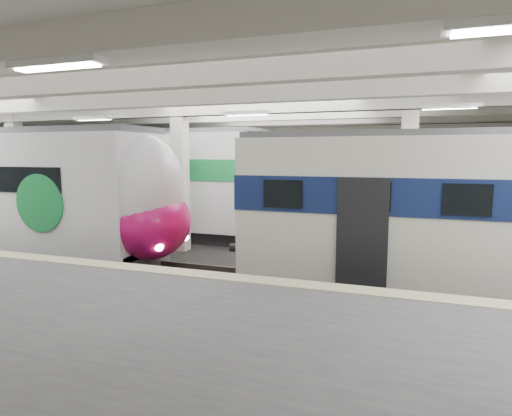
% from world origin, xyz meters
% --- Properties ---
extents(station_hall, '(36.00, 24.00, 5.75)m').
position_xyz_m(station_hall, '(0.00, -1.74, 3.24)').
color(station_hall, black).
rests_on(station_hall, ground).
extents(modern_emu, '(13.81, 2.85, 4.45)m').
position_xyz_m(modern_emu, '(-7.53, -0.00, 2.19)').
color(modern_emu, silver).
rests_on(modern_emu, ground).
extents(older_rer, '(12.56, 2.77, 4.18)m').
position_xyz_m(older_rer, '(7.11, 0.00, 2.19)').
color(older_rer, silver).
rests_on(older_rer, ground).
extents(far_train, '(14.74, 3.34, 4.66)m').
position_xyz_m(far_train, '(-8.00, 5.50, 2.40)').
color(far_train, silver).
rests_on(far_train, ground).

